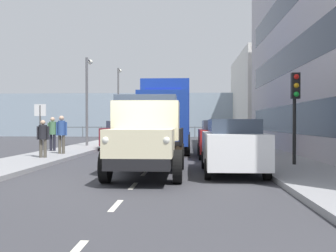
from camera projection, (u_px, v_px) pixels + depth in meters
The scene contains 20 objects.
ground_plane at pixel (163, 153), 21.55m from camera, with size 80.00×80.00×0.00m, color #38383D.
sidewalk_left at pixel (257, 152), 21.28m from camera, with size 2.59×42.90×0.15m, color gray.
sidewalk_right at pixel (71, 151), 21.81m from camera, with size 2.59×42.90×0.15m, color gray.
road_centreline_markings at pixel (162, 154), 20.58m from camera, with size 0.12×38.17×0.01m.
building_far_block at pixel (278, 97), 40.18m from camera, with size 7.90×13.81×8.31m.
sea_horizon at pixel (177, 115), 45.94m from camera, with size 80.00×0.80×5.00m, color #8C9EAD.
seawall_railing at pixel (176, 129), 42.36m from camera, with size 28.08×0.08×1.20m.
truck_vintage_cream at pixel (147, 137), 11.97m from camera, with size 2.17×5.64×2.43m.
lorry_cargo_blue at pixel (167, 114), 22.18m from camera, with size 2.58×8.20×3.87m.
car_white_kerbside_near at pixel (232, 146), 12.63m from camera, with size 1.84×4.43×1.72m.
car_red_kerbside_1 at pixel (219, 138), 18.34m from camera, with size 1.90×3.95×1.72m.
car_maroon_oppositeside_0 at pixel (121, 134), 24.67m from camera, with size 1.81×4.69×1.72m.
car_grey_oppositeside_1 at pixel (135, 132), 30.94m from camera, with size 1.83×4.69×1.72m.
pedestrian_by_lamp at pixel (43, 136), 16.81m from camera, with size 0.53×0.34×1.58m.
pedestrian_with_bag at pixel (62, 131), 18.93m from camera, with size 0.53×0.34×1.79m.
pedestrian_couple_b at pixel (53, 131), 20.80m from camera, with size 0.53×0.34×1.75m.
traffic_light_near at pixel (295, 98), 13.95m from camera, with size 0.28×0.41×3.20m.
lamp_post_promenade at pixel (88, 92), 25.84m from camera, with size 0.32×1.14×5.65m.
lamp_post_far at pixel (119, 97), 37.59m from camera, with size 0.32×1.14×6.58m.
street_sign at pixel (40, 121), 16.96m from camera, with size 0.50×0.07×2.25m.
Camera 1 is at (-1.43, 10.85, 1.62)m, focal length 42.84 mm.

